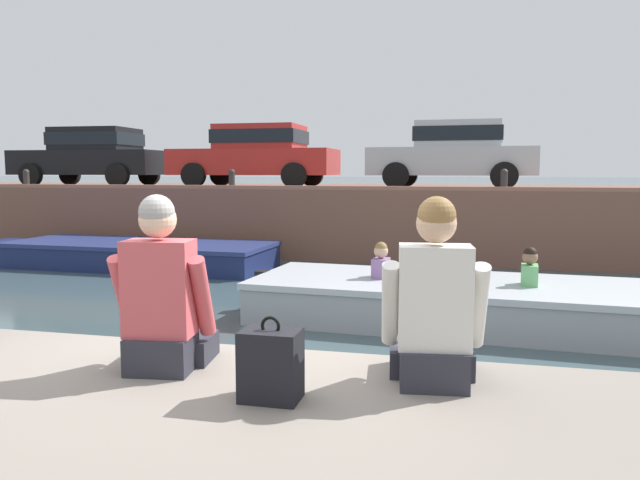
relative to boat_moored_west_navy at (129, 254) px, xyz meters
The scene contains 15 objects.
ground_plane 6.24m from the boat_moored_west_navy, 31.46° to the right, with size 400.00×400.00×0.00m, color #3D5156.
far_quay_wall 6.97m from the boat_moored_west_navy, 40.09° to the left, with size 60.00×6.00×1.58m, color brown.
far_wall_coping 5.72m from the boat_moored_west_navy, 16.72° to the left, with size 60.00×0.24×0.08m, color #925F4C.
boat_moored_west_navy is the anchor object (origin of this frame).
motorboat_passing 7.86m from the boat_moored_west_navy, 25.83° to the right, with size 6.71×2.39×1.03m.
car_leftmost_black 5.09m from the boat_moored_west_navy, 130.96° to the left, with size 4.03×2.07×1.54m.
car_left_inner_red 4.41m from the boat_moored_west_navy, 64.85° to the left, with size 4.11×2.02×1.54m.
car_centre_silver 7.68m from the boat_moored_west_navy, 28.10° to the left, with size 3.86×1.98×1.54m.
mooring_bollard_west 4.41m from the boat_moored_west_navy, 155.27° to the left, with size 0.15×0.15×0.45m.
mooring_bollard_mid 2.84m from the boat_moored_west_navy, 46.66° to the left, with size 0.15×0.15×0.45m.
mooring_bollard_east 7.90m from the boat_moored_west_navy, 12.89° to the left, with size 0.15×0.15×0.45m.
person_seated_right 10.05m from the boat_moored_west_navy, 58.42° to the right, with size 0.56×0.57×0.96m.
person_seated_middle 10.80m from the boat_moored_west_navy, 51.51° to the right, with size 0.56×0.56×0.96m.
bottle_drink 10.14m from the boat_moored_west_navy, 58.63° to the right, with size 0.06×0.06×0.20m.
backpack_on_ledge 10.68m from the boat_moored_west_navy, 55.98° to the right, with size 0.28×0.24×0.41m.
Camera 1 is at (1.53, -3.59, 1.98)m, focal length 35.00 mm.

